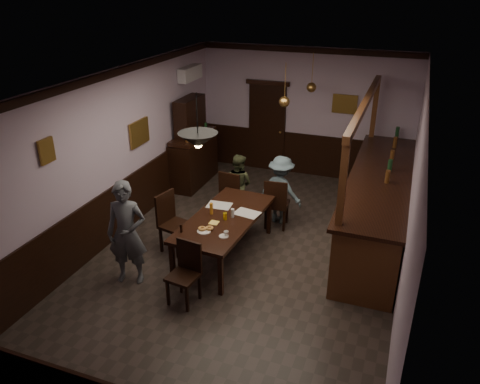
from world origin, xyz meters
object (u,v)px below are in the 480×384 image
at_px(person_seated_left, 238,184).
at_px(pendant_iron, 198,140).
at_px(pendant_brass_mid, 284,102).
at_px(chair_near, 186,269).
at_px(person_standing, 127,233).
at_px(coffee_cup, 226,233).
at_px(soda_can, 225,216).
at_px(chair_far_left, 232,193).
at_px(chair_far_right, 276,202).
at_px(bar_counter, 378,204).
at_px(pendant_brass_far, 311,87).
at_px(person_seated_right, 281,190).
at_px(chair_side, 171,220).
at_px(sideboard, 193,150).
at_px(dining_table, 225,220).

bearing_deg(person_seated_left, pendant_iron, 107.25).
distance_m(pendant_iron, pendant_brass_mid, 2.71).
height_order(chair_near, person_standing, person_standing).
relative_size(coffee_cup, soda_can, 0.67).
distance_m(chair_far_left, pendant_iron, 2.76).
relative_size(chair_far_left, soda_can, 8.49).
bearing_deg(chair_far_right, person_standing, 49.95).
height_order(chair_far_left, soda_can, chair_far_left).
bearing_deg(chair_near, pendant_iron, 94.62).
distance_m(chair_far_right, pendant_brass_mid, 1.86).
xyz_separation_m(chair_far_left, coffee_cup, (0.64, -1.88, 0.24)).
bearing_deg(bar_counter, pendant_iron, -134.84).
relative_size(coffee_cup, pendant_brass_mid, 0.10).
bearing_deg(pendant_brass_far, pendant_brass_mid, -98.28).
height_order(chair_near, bar_counter, bar_counter).
relative_size(coffee_cup, pendant_iron, 0.10).
height_order(chair_far_left, person_standing, person_standing).
height_order(person_seated_right, pendant_brass_far, pendant_brass_far).
bearing_deg(pendant_iron, chair_far_left, 98.80).
relative_size(chair_side, person_standing, 0.63).
relative_size(person_seated_left, coffee_cup, 15.75).
relative_size(bar_counter, pendant_brass_mid, 5.60).
bearing_deg(chair_far_right, sideboard, -36.19).
xyz_separation_m(chair_far_right, person_seated_right, (0.00, 0.28, 0.13)).
bearing_deg(soda_can, person_seated_left, 103.47).
distance_m(soda_can, pendant_brass_mid, 2.48).
height_order(dining_table, chair_side, chair_side).
distance_m(person_standing, coffee_cup, 1.51).
bearing_deg(sideboard, coffee_cup, -56.83).
bearing_deg(chair_near, person_seated_left, 103.03).
height_order(dining_table, sideboard, sideboard).
relative_size(chair_side, sideboard, 0.53).
xyz_separation_m(bar_counter, pendant_brass_far, (-1.69, 1.63, 1.66)).
height_order(chair_side, person_standing, person_standing).
xyz_separation_m(person_seated_right, pendant_brass_mid, (-0.09, 0.34, 1.62)).
height_order(pendant_iron, pendant_brass_far, same).
distance_m(dining_table, soda_can, 0.16).
bearing_deg(person_seated_left, chair_near, 105.43).
height_order(bar_counter, pendant_brass_far, pendant_brass_far).
relative_size(chair_far_right, chair_near, 1.05).
relative_size(chair_far_right, person_seated_right, 0.74).
bearing_deg(pendant_brass_mid, soda_can, -101.85).
bearing_deg(pendant_brass_mid, chair_side, -125.12).
relative_size(chair_side, pendant_iron, 1.37).
distance_m(soda_can, bar_counter, 2.86).
xyz_separation_m(chair_far_left, pendant_iron, (0.32, -2.09, 1.77)).
xyz_separation_m(sideboard, bar_counter, (4.20, -1.05, -0.16)).
distance_m(chair_side, coffee_cup, 1.31).
relative_size(soda_can, pendant_brass_mid, 0.15).
bearing_deg(pendant_brass_mid, person_standing, -117.40).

